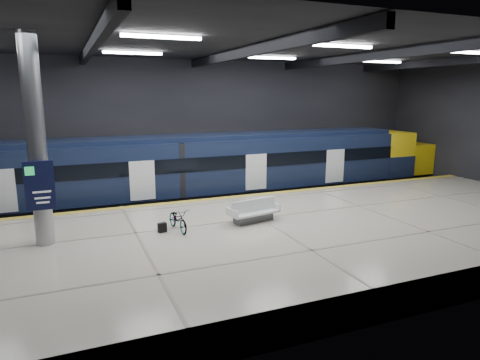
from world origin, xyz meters
TOP-DOWN VIEW (x-y plane):
  - ground at (0.00, 0.00)m, footprint 30.00×30.00m
  - room_shell at (-0.00, 0.00)m, footprint 30.10×16.10m
  - platform at (0.00, -2.50)m, footprint 30.00×11.00m
  - safety_strip at (0.00, 2.75)m, footprint 30.00×0.40m
  - rails at (0.00, 5.50)m, footprint 30.00×1.52m
  - train at (0.96, 5.50)m, footprint 29.40×2.84m
  - bench at (-0.45, -1.38)m, footprint 2.19×1.21m
  - bicycle at (-3.48, -1.31)m, footprint 0.77×1.68m
  - pannier_bag at (-4.08, -1.31)m, footprint 0.33×0.24m
  - info_column at (-8.00, -1.03)m, footprint 0.90×0.78m

SIDE VIEW (x-z plane):
  - ground at x=0.00m, z-range 0.00..0.00m
  - rails at x=0.00m, z-range 0.00..0.16m
  - platform at x=0.00m, z-range 0.00..1.10m
  - safety_strip at x=0.00m, z-range 1.10..1.11m
  - pannier_bag at x=-4.08m, z-range 1.10..1.45m
  - bench at x=-0.45m, z-range 0.96..1.88m
  - bicycle at x=-3.48m, z-range 1.10..1.95m
  - train at x=0.96m, z-range 0.16..3.95m
  - info_column at x=-8.00m, z-range 1.01..7.91m
  - room_shell at x=0.00m, z-range 1.69..9.74m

